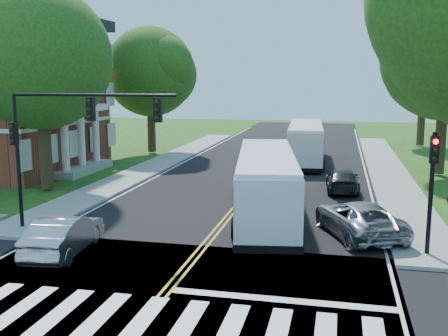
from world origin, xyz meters
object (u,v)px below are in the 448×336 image
(hatchback, at_px, (64,235))
(suv, at_px, (359,219))
(signal_nw, at_px, (66,129))
(bus_follow, at_px, (305,142))
(signal_ne, at_px, (432,177))
(bus_lead, at_px, (266,183))
(dark_sedan, at_px, (342,180))

(hatchback, distance_m, suv, 11.61)
(signal_nw, height_order, hatchback, signal_nw)
(bus_follow, bearing_deg, signal_ne, 101.76)
(signal_nw, height_order, bus_follow, signal_nw)
(signal_nw, xyz_separation_m, signal_ne, (14.06, 0.01, -1.41))
(hatchback, relative_size, suv, 0.84)
(hatchback, bearing_deg, suv, -162.45)
(signal_ne, height_order, suv, signal_ne)
(bus_lead, bearing_deg, signal_nw, 21.34)
(bus_lead, bearing_deg, dark_sedan, -126.47)
(signal_nw, height_order, signal_ne, signal_nw)
(bus_lead, relative_size, hatchback, 2.73)
(hatchback, xyz_separation_m, suv, (10.64, 4.64, 0.00))
(signal_ne, distance_m, bus_follow, 22.27)
(bus_lead, bearing_deg, bus_follow, -101.06)
(bus_lead, relative_size, bus_follow, 1.02)
(suv, bearing_deg, bus_follow, -101.25)
(bus_follow, xyz_separation_m, suv, (3.46, -19.23, -0.85))
(hatchback, bearing_deg, bus_follow, -112.76)
(bus_follow, height_order, suv, bus_follow)
(signal_nw, bearing_deg, dark_sedan, 45.01)
(signal_nw, relative_size, bus_follow, 0.61)
(bus_follow, xyz_separation_m, hatchback, (-7.18, -23.88, -0.85))
(signal_ne, xyz_separation_m, suv, (-2.36, 2.21, -2.23))
(bus_follow, xyz_separation_m, dark_sedan, (2.82, -10.40, -0.93))
(dark_sedan, bearing_deg, suv, 91.50)
(bus_lead, height_order, dark_sedan, bus_lead)
(bus_lead, relative_size, dark_sedan, 2.71)
(bus_follow, relative_size, hatchback, 2.67)
(dark_sedan, bearing_deg, signal_nw, 42.38)
(signal_nw, distance_m, suv, 12.45)
(signal_nw, relative_size, hatchback, 1.64)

